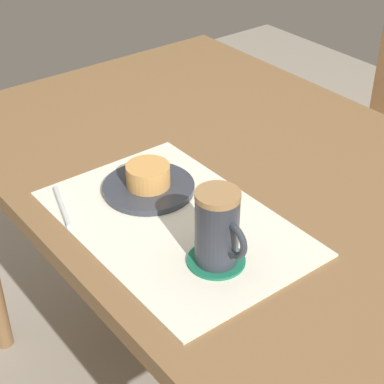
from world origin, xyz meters
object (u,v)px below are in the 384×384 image
object	(u,v)px
dining_table	(244,203)
pastry_plate	(149,187)
coffee_mug	(218,228)
pastry	(148,175)

from	to	relation	value
dining_table	pastry_plate	bearing A→B (deg)	-107.11
pastry_plate	coffee_mug	size ratio (longest dim) A/B	1.35
pastry	coffee_mug	xyz separation A→B (m)	(0.24, -0.03, 0.04)
dining_table	pastry	world-z (taller)	pastry
pastry	pastry_plate	bearing A→B (deg)	-104.04
pastry	dining_table	bearing A→B (deg)	72.89
pastry_plate	coffee_mug	bearing A→B (deg)	-7.72
dining_table	pastry_plate	distance (m)	0.22
coffee_mug	pastry	bearing A→B (deg)	172.28
dining_table	coffee_mug	world-z (taller)	coffee_mug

